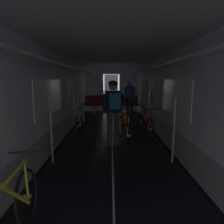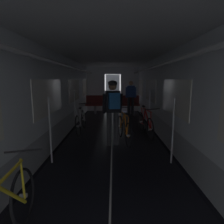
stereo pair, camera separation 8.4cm
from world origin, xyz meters
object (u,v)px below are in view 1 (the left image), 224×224
object	(u,v)px
bicycle_silver	(81,121)
bench_seat_far_left	(94,103)
person_cyclist_aisle	(113,106)
bicycle_yellow	(7,224)
person_standing_near_bench	(130,96)
bench_seat_far_right	(129,103)
bicycle_orange_in_aisle	(124,129)
bicycle_red	(145,124)

from	to	relation	value
bicycle_silver	bench_seat_far_left	bearing A→B (deg)	87.80
bicycle_silver	person_cyclist_aisle	world-z (taller)	person_cyclist_aisle
bicycle_yellow	person_standing_near_bench	bearing A→B (deg)	76.11
person_standing_near_bench	bench_seat_far_left	bearing A→B (deg)	168.21
bench_seat_far_right	bicycle_orange_in_aisle	distance (m)	4.63
bench_seat_far_right	bicycle_yellow	bearing A→B (deg)	-103.25
bicycle_red	bicycle_yellow	xyz separation A→B (m)	(-2.08, -4.24, -0.00)
bicycle_red	person_cyclist_aisle	bearing A→B (deg)	-138.22
bicycle_red	bench_seat_far_left	bearing A→B (deg)	116.34
bicycle_silver	bicycle_yellow	bearing A→B (deg)	-89.87
bicycle_yellow	person_cyclist_aisle	xyz separation A→B (m)	(1.06, 3.32, 0.69)
bench_seat_far_left	person_standing_near_bench	xyz separation A→B (m)	(1.80, -0.38, 0.41)
bench_seat_far_left	bicycle_red	bearing A→B (deg)	-63.66
bench_seat_far_right	person_standing_near_bench	world-z (taller)	person_standing_near_bench
bicycle_yellow	bicycle_orange_in_aisle	bearing A→B (deg)	69.12
bench_seat_far_right	person_cyclist_aisle	world-z (taller)	person_cyclist_aisle
bicycle_silver	bicycle_yellow	distance (m)	4.60
bench_seat_far_left	bicycle_orange_in_aisle	bearing A→B (deg)	-74.87
bench_seat_far_left	bench_seat_far_right	world-z (taller)	same
person_standing_near_bench	bicycle_orange_in_aisle	bearing A→B (deg)	-97.58
bicycle_red	person_cyclist_aisle	size ratio (longest dim) A/B	0.98
bicycle_silver	person_cyclist_aisle	size ratio (longest dim) A/B	0.98
bicycle_orange_in_aisle	bicycle_yellow	bearing A→B (deg)	-110.88
bicycle_orange_in_aisle	bicycle_silver	bearing A→B (deg)	143.59
bench_seat_far_left	bench_seat_far_right	distance (m)	1.80
bicycle_yellow	person_cyclist_aisle	distance (m)	3.55
bench_seat_far_left	bicycle_silver	size ratio (longest dim) A/B	0.58
person_cyclist_aisle	bicycle_orange_in_aisle	world-z (taller)	person_cyclist_aisle
person_cyclist_aisle	bicycle_silver	bearing A→B (deg)	129.76
bicycle_silver	person_cyclist_aisle	bearing A→B (deg)	-50.24
bench_seat_far_right	person_cyclist_aisle	distance (m)	4.96
bench_seat_far_left	bench_seat_far_right	bearing A→B (deg)	0.00
bench_seat_far_left	person_standing_near_bench	bearing A→B (deg)	-11.79
bicycle_silver	person_standing_near_bench	size ratio (longest dim) A/B	1.00
bench_seat_far_left	bicycle_orange_in_aisle	size ratio (longest dim) A/B	0.59
bicycle_orange_in_aisle	bench_seat_far_left	bearing A→B (deg)	105.13
bench_seat_far_left	bicycle_yellow	size ratio (longest dim) A/B	0.58
bench_seat_far_right	bicycle_orange_in_aisle	world-z (taller)	bench_seat_far_right
bench_seat_far_right	bicycle_orange_in_aisle	xyz separation A→B (m)	(-0.56, -4.59, -0.18)
bicycle_yellow	bicycle_orange_in_aisle	world-z (taller)	bicycle_yellow
person_cyclist_aisle	bicycle_red	bearing A→B (deg)	41.78
person_standing_near_bench	bicycle_yellow	bearing A→B (deg)	-103.89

